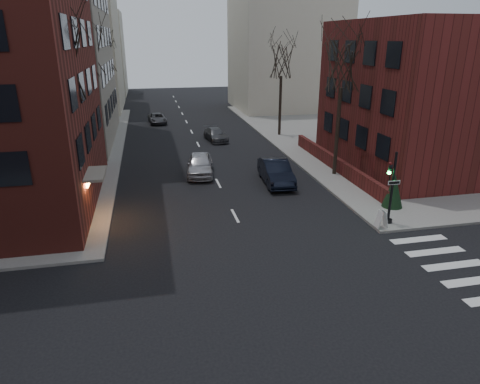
# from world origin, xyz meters

# --- Properties ---
(ground) EXTENTS (160.00, 160.00, 0.00)m
(ground) POSITION_xyz_m (0.00, 0.00, 0.00)
(ground) COLOR black
(ground) RESTS_ON ground
(sidewalk_far_right) EXTENTS (44.00, 44.00, 0.15)m
(sidewalk_far_right) POSITION_xyz_m (29.00, 30.00, 0.07)
(sidewalk_far_right) COLOR gray
(sidewalk_far_right) RESTS_ON ground
(building_right_brick) EXTENTS (12.00, 14.00, 11.00)m
(building_right_brick) POSITION_xyz_m (16.50, 19.00, 5.50)
(building_right_brick) COLOR #5A1B1A
(building_right_brick) RESTS_ON ground
(low_wall_right) EXTENTS (0.35, 16.00, 1.00)m
(low_wall_right) POSITION_xyz_m (9.30, 19.00, 0.65)
(low_wall_right) COLOR #5A1B1A
(low_wall_right) RESTS_ON sidewalk_far_right
(building_distant_la) EXTENTS (14.00, 16.00, 18.00)m
(building_distant_la) POSITION_xyz_m (-15.00, 55.00, 9.00)
(building_distant_la) COLOR beige
(building_distant_la) RESTS_ON ground
(building_distant_ra) EXTENTS (14.00, 14.00, 16.00)m
(building_distant_ra) POSITION_xyz_m (15.00, 50.00, 8.00)
(building_distant_ra) COLOR beige
(building_distant_ra) RESTS_ON ground
(building_distant_lb) EXTENTS (10.00, 12.00, 14.00)m
(building_distant_lb) POSITION_xyz_m (-13.00, 72.00, 7.00)
(building_distant_lb) COLOR beige
(building_distant_lb) RESTS_ON ground
(traffic_signal) EXTENTS (0.76, 0.44, 4.00)m
(traffic_signal) POSITION_xyz_m (7.94, 8.99, 1.91)
(traffic_signal) COLOR black
(traffic_signal) RESTS_ON sidewalk_far_right
(tree_left_a) EXTENTS (4.18, 4.18, 10.26)m
(tree_left_a) POSITION_xyz_m (-8.80, 14.00, 8.47)
(tree_left_a) COLOR #2D231C
(tree_left_a) RESTS_ON sidewalk_far_left
(tree_left_b) EXTENTS (4.40, 4.40, 10.80)m
(tree_left_b) POSITION_xyz_m (-8.80, 26.00, 8.91)
(tree_left_b) COLOR #2D231C
(tree_left_b) RESTS_ON sidewalk_far_left
(tree_left_c) EXTENTS (3.96, 3.96, 9.72)m
(tree_left_c) POSITION_xyz_m (-8.80, 40.00, 8.03)
(tree_left_c) COLOR #2D231C
(tree_left_c) RESTS_ON sidewalk_far_left
(tree_right_a) EXTENTS (3.96, 3.96, 9.72)m
(tree_right_a) POSITION_xyz_m (8.80, 18.00, 8.03)
(tree_right_a) COLOR #2D231C
(tree_right_a) RESTS_ON sidewalk_far_right
(tree_right_b) EXTENTS (3.74, 3.74, 9.18)m
(tree_right_b) POSITION_xyz_m (8.80, 32.00, 7.59)
(tree_right_b) COLOR #2D231C
(tree_right_b) RESTS_ON sidewalk_far_right
(streetlamp_near) EXTENTS (0.36, 0.36, 6.28)m
(streetlamp_near) POSITION_xyz_m (-8.20, 22.00, 4.24)
(streetlamp_near) COLOR black
(streetlamp_near) RESTS_ON sidewalk_far_left
(streetlamp_far) EXTENTS (0.36, 0.36, 6.28)m
(streetlamp_far) POSITION_xyz_m (-8.20, 42.00, 4.24)
(streetlamp_far) COLOR black
(streetlamp_far) RESTS_ON sidewalk_far_left
(parked_sedan) EXTENTS (2.08, 5.17, 1.67)m
(parked_sedan) POSITION_xyz_m (4.00, 17.21, 0.84)
(parked_sedan) COLOR black
(parked_sedan) RESTS_ON ground
(car_lane_silver) EXTENTS (2.52, 4.94, 1.61)m
(car_lane_silver) POSITION_xyz_m (-0.99, 20.32, 0.81)
(car_lane_silver) COLOR #A8A7AD
(car_lane_silver) RESTS_ON ground
(car_lane_gray) EXTENTS (2.26, 4.41, 1.22)m
(car_lane_gray) POSITION_xyz_m (1.93, 31.20, 0.61)
(car_lane_gray) COLOR #404145
(car_lane_gray) RESTS_ON ground
(car_lane_far) EXTENTS (2.29, 4.34, 1.16)m
(car_lane_far) POSITION_xyz_m (-3.50, 41.72, 0.58)
(car_lane_far) COLOR #3A3A3E
(car_lane_far) RESTS_ON ground
(sandwich_board) EXTENTS (0.47, 0.63, 0.95)m
(sandwich_board) POSITION_xyz_m (7.30, 8.50, 0.63)
(sandwich_board) COLOR white
(sandwich_board) RESTS_ON sidewalk_far_right
(evergreen_shrub) EXTENTS (1.60, 1.60, 2.03)m
(evergreen_shrub) POSITION_xyz_m (9.47, 11.09, 1.16)
(evergreen_shrub) COLOR black
(evergreen_shrub) RESTS_ON sidewalk_far_right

